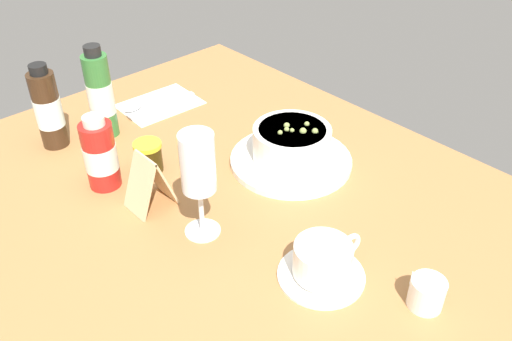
% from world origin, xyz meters
% --- Properties ---
extents(ground_plane, '(1.10, 0.84, 0.03)m').
position_xyz_m(ground_plane, '(0.00, 0.00, -0.01)').
color(ground_plane, '#9E6B3D').
extents(porridge_bowl, '(0.23, 0.23, 0.08)m').
position_xyz_m(porridge_bowl, '(0.02, -0.15, 0.04)').
color(porridge_bowl, white).
rests_on(porridge_bowl, ground_plane).
extents(cutlery_setting, '(0.13, 0.17, 0.01)m').
position_xyz_m(cutlery_setting, '(0.38, -0.10, 0.00)').
color(cutlery_setting, white).
rests_on(cutlery_setting, ground_plane).
extents(coffee_cup, '(0.13, 0.13, 0.06)m').
position_xyz_m(coffee_cup, '(-0.21, 0.02, 0.03)').
color(coffee_cup, white).
rests_on(coffee_cup, ground_plane).
extents(creamer_jug, '(0.06, 0.05, 0.05)m').
position_xyz_m(creamer_jug, '(-0.34, -0.05, 0.02)').
color(creamer_jug, white).
rests_on(creamer_jug, ground_plane).
extents(wine_glass, '(0.06, 0.06, 0.18)m').
position_xyz_m(wine_glass, '(-0.02, 0.08, 0.12)').
color(wine_glass, white).
rests_on(wine_glass, ground_plane).
extents(jam_jar, '(0.05, 0.05, 0.06)m').
position_xyz_m(jam_jar, '(0.18, 0.05, 0.03)').
color(jam_jar, '#34270A').
rests_on(jam_jar, ground_plane).
extents(sauce_bottle_brown, '(0.05, 0.05, 0.17)m').
position_xyz_m(sauce_bottle_brown, '(0.38, 0.14, 0.08)').
color(sauce_bottle_brown, '#382314').
rests_on(sauce_bottle_brown, ground_plane).
extents(sauce_bottle_green, '(0.05, 0.05, 0.19)m').
position_xyz_m(sauce_bottle_green, '(0.35, 0.04, 0.09)').
color(sauce_bottle_green, '#337233').
rests_on(sauce_bottle_green, ground_plane).
extents(sauce_bottle_red, '(0.06, 0.06, 0.14)m').
position_xyz_m(sauce_bottle_red, '(0.20, 0.13, 0.06)').
color(sauce_bottle_red, '#B21E19').
rests_on(sauce_bottle_red, ground_plane).
extents(menu_card, '(0.06, 0.07, 0.10)m').
position_xyz_m(menu_card, '(0.09, 0.10, 0.05)').
color(menu_card, '#D3B081').
rests_on(menu_card, ground_plane).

